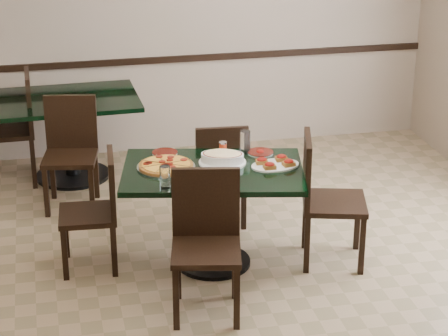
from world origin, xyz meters
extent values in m
plane|color=#83694B|center=(0.00, 0.00, 0.00)|extent=(5.50, 5.50, 0.00)
plane|color=gray|center=(0.00, 2.75, 1.40)|extent=(5.00, 0.00, 5.00)
plane|color=gray|center=(0.00, -2.75, 1.40)|extent=(5.00, 0.00, 5.00)
cube|color=black|center=(0.00, 2.73, 0.90)|extent=(5.00, 0.03, 0.06)
cube|color=black|center=(-0.10, 0.31, 0.73)|extent=(1.40, 1.05, 0.04)
cylinder|color=black|center=(-0.10, 0.31, 0.35)|extent=(0.11, 0.11, 0.71)
cylinder|color=black|center=(-0.10, 0.31, 0.01)|extent=(0.54, 0.54, 0.03)
cube|color=black|center=(-1.02, 2.20, 0.73)|extent=(1.25, 0.93, 0.04)
cylinder|color=black|center=(-1.02, 2.20, 0.35)|extent=(0.13, 0.13, 0.71)
cylinder|color=black|center=(-1.02, 2.20, 0.01)|extent=(0.67, 0.67, 0.03)
cube|color=black|center=(0.09, 1.01, 0.41)|extent=(0.43, 0.43, 0.04)
cube|color=black|center=(0.08, 0.82, 0.65)|extent=(0.41, 0.07, 0.43)
cube|color=black|center=(0.27, 1.17, 0.20)|extent=(0.04, 0.04, 0.39)
cube|color=black|center=(0.25, 0.82, 0.20)|extent=(0.04, 0.04, 0.39)
cube|color=black|center=(-0.07, 1.19, 0.20)|extent=(0.04, 0.04, 0.39)
cube|color=black|center=(-0.10, 0.85, 0.20)|extent=(0.04, 0.04, 0.39)
cube|color=black|center=(-0.28, -0.36, 0.46)|extent=(0.52, 0.52, 0.04)
cube|color=black|center=(-0.24, -0.16, 0.71)|extent=(0.44, 0.13, 0.48)
cube|color=black|center=(-0.51, -0.51, 0.22)|extent=(0.05, 0.05, 0.44)
cube|color=black|center=(-0.43, -0.13, 0.22)|extent=(0.05, 0.05, 0.44)
cube|color=black|center=(-0.13, -0.58, 0.22)|extent=(0.05, 0.05, 0.44)
cube|color=black|center=(-0.06, -0.20, 0.22)|extent=(0.05, 0.05, 0.44)
cube|color=black|center=(0.76, 0.17, 0.46)|extent=(0.55, 0.55, 0.04)
cube|color=black|center=(0.57, 0.22, 0.72)|extent=(0.16, 0.45, 0.48)
cube|color=black|center=(0.90, -0.07, 0.22)|extent=(0.05, 0.05, 0.44)
cube|color=black|center=(0.52, 0.03, 0.22)|extent=(0.05, 0.05, 0.44)
cube|color=black|center=(1.00, 0.31, 0.22)|extent=(0.05, 0.05, 0.44)
cube|color=black|center=(0.63, 0.41, 0.22)|extent=(0.05, 0.05, 0.44)
cube|color=black|center=(-0.99, 0.45, 0.41)|extent=(0.43, 0.43, 0.04)
cube|color=black|center=(-0.81, 0.44, 0.65)|extent=(0.07, 0.41, 0.43)
cube|color=black|center=(-1.15, 0.64, 0.20)|extent=(0.04, 0.04, 0.39)
cube|color=black|center=(-0.80, 0.61, 0.20)|extent=(0.04, 0.04, 0.39)
cube|color=black|center=(-1.17, 0.29, 0.20)|extent=(0.04, 0.04, 0.39)
cube|color=black|center=(-0.83, 0.27, 0.20)|extent=(0.04, 0.04, 0.39)
cube|color=black|center=(-1.06, 1.53, 0.44)|extent=(0.50, 0.50, 0.04)
cube|color=black|center=(-1.02, 1.72, 0.69)|extent=(0.43, 0.11, 0.46)
cube|color=black|center=(-1.27, 1.38, 0.21)|extent=(0.05, 0.05, 0.42)
cube|color=black|center=(-1.21, 1.75, 0.21)|extent=(0.05, 0.05, 0.42)
cube|color=black|center=(-0.91, 1.32, 0.21)|extent=(0.05, 0.05, 0.42)
cube|color=black|center=(-0.84, 1.68, 0.21)|extent=(0.05, 0.05, 0.42)
cube|color=black|center=(-1.57, 2.20, 0.48)|extent=(0.47, 0.47, 0.04)
cube|color=black|center=(-1.36, 2.21, 0.75)|extent=(0.05, 0.47, 0.50)
cube|color=black|center=(-1.37, 2.41, 0.23)|extent=(0.04, 0.04, 0.46)
cube|color=black|center=(-1.36, 2.00, 0.23)|extent=(0.04, 0.04, 0.46)
cylinder|color=silver|center=(-0.42, 0.40, 0.76)|extent=(0.41, 0.41, 0.01)
cylinder|color=#8F591F|center=(-0.42, 0.40, 0.77)|extent=(0.39, 0.39, 0.02)
cylinder|color=gold|center=(-0.42, 0.40, 0.78)|extent=(0.34, 0.34, 0.01)
cylinder|color=white|center=(-0.01, 0.40, 0.76)|extent=(0.34, 0.34, 0.01)
ellipsoid|color=#FDDEAE|center=(-0.01, 0.40, 0.82)|extent=(0.31, 0.25, 0.04)
ellipsoid|color=olive|center=(-0.12, 0.10, 0.81)|extent=(0.17, 0.09, 0.07)
cylinder|color=white|center=(-0.34, 0.02, 0.76)|extent=(0.17, 0.17, 0.01)
cylinder|color=#380803|center=(-0.34, 0.02, 0.76)|extent=(0.17, 0.17, 0.00)
cylinder|color=white|center=(0.30, 0.53, 0.76)|extent=(0.19, 0.19, 0.01)
cylinder|color=#380803|center=(0.30, 0.53, 0.76)|extent=(0.19, 0.19, 0.00)
ellipsoid|color=#940907|center=(0.30, 0.53, 0.77)|extent=(0.06, 0.06, 0.03)
cylinder|color=white|center=(-0.39, 0.67, 0.76)|extent=(0.18, 0.18, 0.01)
cylinder|color=#380803|center=(-0.39, 0.67, 0.76)|extent=(0.19, 0.19, 0.00)
cube|color=white|center=(-0.26, 0.00, 0.75)|extent=(0.19, 0.19, 0.00)
cube|color=silver|center=(-0.24, 0.00, 0.76)|extent=(0.04, 0.15, 0.00)
cylinder|color=white|center=(0.20, 0.58, 0.83)|extent=(0.08, 0.08, 0.16)
cylinder|color=white|center=(-0.48, 0.05, 0.83)|extent=(0.07, 0.07, 0.15)
cylinder|color=#B82D13|center=(0.03, 0.57, 0.79)|extent=(0.05, 0.05, 0.09)
cylinder|color=silver|center=(0.03, 0.57, 0.84)|extent=(0.06, 0.06, 0.01)
camera|label=1|loc=(-1.22, -5.27, 3.07)|focal=70.00mm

